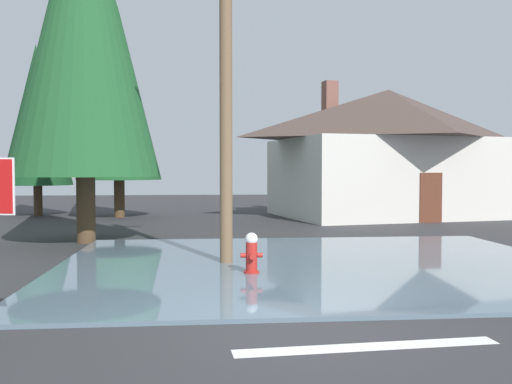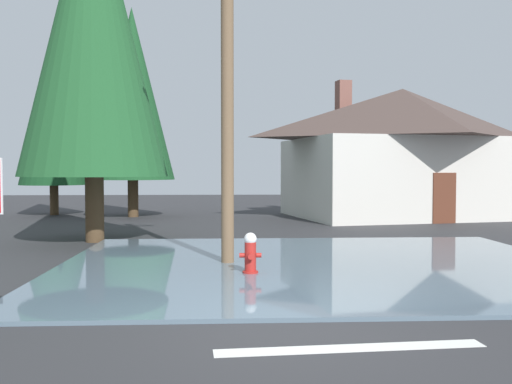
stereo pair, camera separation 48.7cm
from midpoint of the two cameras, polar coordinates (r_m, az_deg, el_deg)
The scene contains 9 objects.
ground_plane at distance 8.01m, azimuth 2.84°, elevation -13.49°, with size 80.00×80.00×0.10m, color #2D2D30.
flood_puddle at distance 12.64m, azimuth 5.17°, elevation -7.26°, with size 11.32×9.09×0.07m, color slate.
lane_stop_bar at distance 7.11m, azimuth 9.20°, elevation -15.13°, with size 3.27×0.30×0.01m, color silver.
fire_hydrant at distance 11.31m, azimuth -1.69°, elevation -6.35°, with size 0.44×0.38×0.87m.
utility_pole at distance 12.71m, azimuth -4.18°, elevation 12.88°, with size 1.60×0.28×8.58m.
house at distance 26.41m, azimuth 12.63°, elevation 4.08°, with size 11.37×9.14×6.20m.
pine_tree_mid_left at distance 26.10m, azimuth -14.22°, elevation 9.61°, with size 3.73×3.73×9.32m.
pine_tree_short_left at distance 28.12m, azimuth -21.68°, elevation 7.20°, with size 3.14×3.14×7.85m.
pine_tree_far_center at distance 17.66m, azimuth -17.75°, elevation 15.84°, with size 4.28×4.28×10.71m.
Camera 1 is at (-1.33, -7.62, 2.13)m, focal length 39.73 mm.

